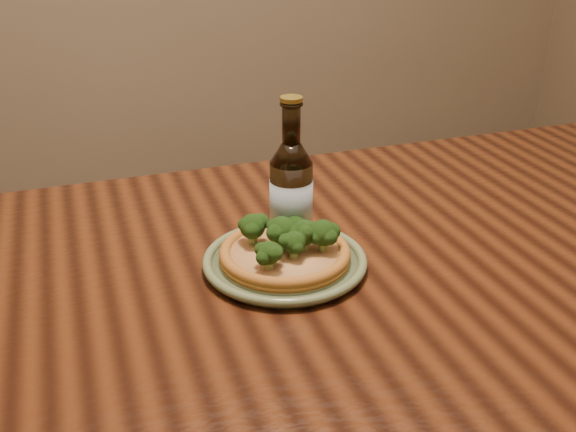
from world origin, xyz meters
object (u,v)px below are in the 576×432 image
object	(u,v)px
table	(393,303)
plate	(285,261)
beer_bottle	(291,194)
pizza	(286,248)

from	to	relation	value
table	plate	xyz separation A→B (m)	(-0.18, 0.02, 0.10)
table	beer_bottle	distance (m)	0.25
table	beer_bottle	bearing A→B (deg)	152.82
plate	table	bearing A→B (deg)	-5.10
plate	pizza	xyz separation A→B (m)	(0.00, 0.00, 0.02)
pizza	plate	bearing A→B (deg)	-144.57
plate	pizza	distance (m)	0.02
beer_bottle	table	bearing A→B (deg)	-24.51
plate	beer_bottle	world-z (taller)	beer_bottle
table	pizza	bearing A→B (deg)	174.35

